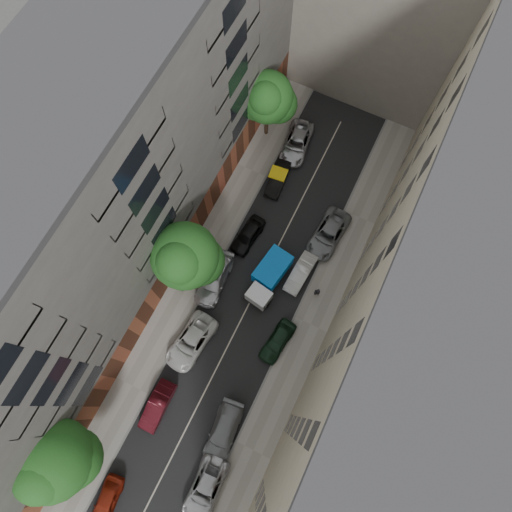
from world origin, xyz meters
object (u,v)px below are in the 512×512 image
Objects in this scene: car_right_4 at (328,234)px; tree_mid at (186,258)px; car_left_3 at (214,279)px; tarp_truck at (269,277)px; car_right_1 at (223,432)px; car_left_2 at (191,342)px; car_right_0 at (205,489)px; car_left_1 at (157,406)px; car_right_3 at (301,273)px; car_left_5 at (278,179)px; car_right_2 at (278,341)px; pedestrian at (317,292)px; tree_near at (54,462)px; car_left_6 at (297,143)px; lamp_post at (175,280)px; car_left_0 at (106,502)px; tree_far at (268,100)px; car_left_4 at (248,235)px.

tree_mid reaches higher than car_right_4.
car_left_3 reaches higher than car_right_4.
tarp_truck is 12.89m from car_right_1.
car_right_0 is (6.24, -9.20, -0.04)m from car_left_2.
car_left_1 is 7.20m from car_right_0.
tarp_truck is 17.13m from car_right_0.
car_left_1 is at bearing -179.89° from car_right_1.
car_right_1 is at bearing -85.82° from car_right_3.
car_right_3 is (2.27, 1.72, -0.63)m from tarp_truck.
car_right_4 is (6.40, -3.04, 0.08)m from car_left_5.
pedestrian is (1.25, 5.21, 0.22)m from car_right_2.
car_left_1 is 0.78× the size of car_right_4.
tree_near is (-9.90, -25.07, 4.78)m from car_right_4.
lamp_post is (-2.91, -17.46, 3.03)m from car_left_6.
tree_mid is at bearing 176.55° from car_right_2.
car_left_1 is (0.00, 7.60, 0.03)m from car_left_0.
car_left_2 is at bearing -110.70° from car_right_4.
car_right_4 is at bearing 97.43° from car_right_2.
car_right_3 is 2.23m from pedestrian.
car_right_1 is 0.94× the size of car_right_4.
lamp_post is (0.28, -17.45, -1.61)m from tree_far.
tree_far reaches higher than car_left_3.
tarp_truck is 1.30× the size of car_left_1.
car_left_5 is at bearing 120.00° from tarp_truck.
tarp_truck is 1.34× the size of car_right_3.
car_left_2 is 1.32× the size of car_left_5.
tree_far is at bearing 147.11° from car_right_4.
car_right_3 is (5.67, 22.60, 0.02)m from car_left_0.
pedestrian is at bearing 60.50° from tree_near.
car_right_2 is 20.77m from tree_far.
tree_near is (-9.90, -14.51, 4.83)m from car_right_2.
lamp_post is at bearing 105.89° from car_left_1.
car_right_0 is 1.23× the size of car_right_3.
car_left_2 is at bearing -84.11° from car_left_4.
lamp_post reaches higher than car_right_2.
pedestrian is at bearing 59.64° from car_left_1.
car_left_3 is at bearing -93.34° from car_left_4.
pedestrian is at bearing 53.99° from car_left_2.
pedestrian is (11.16, 19.72, -4.61)m from tree_near.
car_left_2 is at bearing -116.64° from car_right_3.
tree_mid is at bearing -105.62° from car_left_4.
car_left_1 is 11.23m from car_left_3.
car_right_2 is (6.40, 3.20, -0.04)m from car_left_2.
car_right_2 is at bearing -2.28° from lamp_post.
car_right_3 is at bearing 66.09° from tree_near.
car_left_2 is at bearing 82.37° from car_left_0.
tree_near is at bearing -90.55° from tree_far.
lamp_post is (-2.91, 3.57, 3.02)m from car_left_2.
car_left_2 is (-3.40, -7.68, -0.57)m from tarp_truck.
car_right_1 is at bearing -88.20° from car_right_4.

